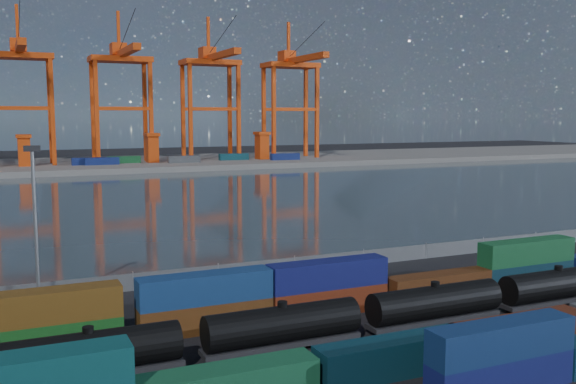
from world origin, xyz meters
name	(u,v)px	position (x,y,z in m)	size (l,w,h in m)	color
ground	(432,346)	(0.00, 0.00, 0.00)	(700.00, 700.00, 0.00)	black
harbor_water	(156,200)	(0.00, 105.00, 0.01)	(700.00, 700.00, 0.00)	#2A363D
far_quay	(94,165)	(0.00, 210.00, 1.00)	(700.00, 70.00, 2.00)	#514F4C
distant_mountains	(37,30)	(63.02, 1600.00, 220.29)	(2470.00, 1100.00, 520.00)	#1E2630
container_row_mid	(329,363)	(-12.05, -3.83, 1.83)	(142.93, 2.63, 5.60)	#414446
container_row_north	(321,294)	(-4.74, 11.66, 2.05)	(142.03, 2.51, 5.35)	navy
tanker_string	(558,286)	(18.77, 4.04, 2.15)	(137.92, 2.99, 4.28)	black
waterfront_fence	(295,265)	(0.00, 28.00, 1.00)	(160.12, 0.12, 2.20)	#595B5E
yard_light_mast	(35,217)	(-30.00, 26.00, 9.30)	(1.60, 0.40, 16.60)	slate
gantry_cranes	(72,70)	(-7.50, 203.45, 35.85)	(197.50, 43.19, 58.49)	#C83C0E
quay_containers	(68,162)	(-11.00, 195.46, 3.30)	(172.58, 10.99, 2.60)	navy
straddle_carriers	(90,148)	(-2.50, 200.00, 7.82)	(140.00, 7.00, 11.10)	#C83C0E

